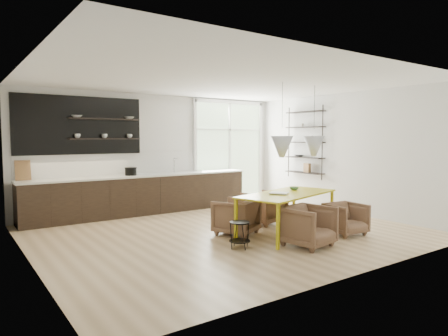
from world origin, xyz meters
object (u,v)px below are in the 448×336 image
at_px(armchair_front_right, 346,219).
at_px(wire_stool, 240,231).
at_px(dining_table, 287,196).
at_px(armchair_front_left, 308,226).
at_px(armchair_back_right, 264,207).
at_px(armchair_back_left, 236,217).

bearing_deg(armchair_front_right, wire_stool, 175.51).
distance_m(dining_table, armchair_front_left, 0.97).
bearing_deg(armchair_front_right, armchair_front_left, -166.20).
bearing_deg(armchair_back_right, armchair_front_right, 102.93).
bearing_deg(armchair_back_left, dining_table, 119.65).
relative_size(dining_table, armchair_back_right, 3.09).
height_order(armchair_back_right, wire_stool, armchair_back_right).
distance_m(armchair_back_left, wire_stool, 0.97).
xyz_separation_m(armchair_back_left, wire_stool, (-0.53, -0.81, -0.05)).
bearing_deg(dining_table, armchair_front_left, -126.19).
bearing_deg(armchair_back_right, wire_stool, 30.06).
xyz_separation_m(armchair_back_right, armchair_front_right, (0.62, -1.63, -0.04)).
relative_size(armchair_back_right, armchair_front_left, 0.99).
relative_size(armchair_back_left, wire_stool, 1.67).
distance_m(dining_table, armchair_back_left, 1.04).
bearing_deg(wire_stool, armchair_front_right, -10.13).
bearing_deg(armchair_front_right, armchair_back_left, 149.95).
xyz_separation_m(armchair_back_right, wire_stool, (-1.59, -1.24, -0.06)).
bearing_deg(wire_stool, armchair_front_left, -29.07).
height_order(armchair_front_right, wire_stool, armchair_front_right).
distance_m(dining_table, armchair_front_right, 1.18).
relative_size(armchair_back_left, armchair_front_right, 1.12).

